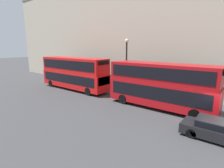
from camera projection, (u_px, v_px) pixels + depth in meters
ground_plane at (219, 129)px, 12.65m from camera, size 200.00×200.00×0.00m
bus_leading at (160, 84)px, 16.55m from camera, size 2.59×10.15×4.33m
bus_second_in_queue at (74, 72)px, 24.09m from camera, size 2.59×11.06×4.37m
car_dark_sedan at (218, 130)px, 11.06m from camera, size 1.79×4.38×1.30m
street_lamp at (126, 61)px, 20.81m from camera, size 0.44×0.44×6.73m
pedestrian at (167, 93)px, 19.46m from camera, size 0.36×0.36×1.75m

